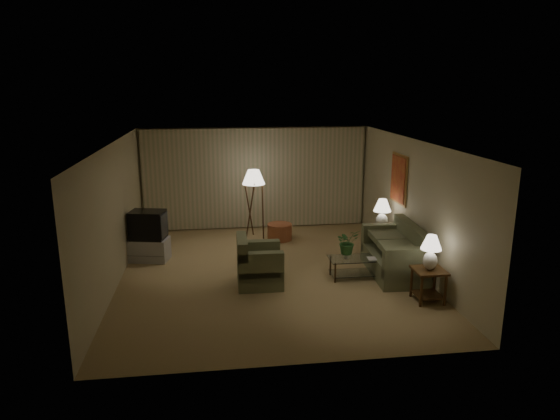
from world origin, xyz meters
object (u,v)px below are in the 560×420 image
object	(u,v)px
floor_lamp	(254,203)
ottoman	(280,232)
vase	(347,255)
table_lamp_near	(431,249)
crt_tv	(148,225)
tv_cabinet	(149,249)
sofa	(394,255)
coffee_table	(354,265)
armchair	(260,266)
table_lamp_far	(382,211)
side_table_far	(381,237)
side_table_near	(429,279)

from	to	relation	value
floor_lamp	ottoman	xyz separation A→B (m)	(0.62, -0.24, -0.71)
floor_lamp	vase	bearing A→B (deg)	-61.46
table_lamp_near	crt_tv	distance (m)	5.93
tv_cabinet	ottoman	distance (m)	3.24
sofa	table_lamp_near	world-z (taller)	table_lamp_near
table_lamp_near	coffee_table	world-z (taller)	table_lamp_near
armchair	table_lamp_near	distance (m)	3.20
table_lamp_far	ottoman	distance (m)	2.67
sofa	side_table_far	world-z (taller)	sofa
table_lamp_far	crt_tv	world-z (taller)	table_lamp_far
floor_lamp	ottoman	size ratio (longest dim) A/B	2.85
armchair	vase	xyz separation A→B (m)	(1.75, 0.07, 0.12)
table_lamp_far	floor_lamp	bearing A→B (deg)	149.97
side_table_far	table_lamp_far	distance (m)	0.60
vase	table_lamp_far	bearing A→B (deg)	49.23
tv_cabinet	ottoman	bearing A→B (deg)	31.97
vase	side_table_near	bearing A→B (deg)	-47.04
coffee_table	tv_cabinet	bearing A→B (deg)	159.06
sofa	ottoman	xyz separation A→B (m)	(-2.00, 2.61, -0.21)
crt_tv	tv_cabinet	bearing A→B (deg)	0.00
crt_tv	armchair	bearing A→B (deg)	-24.17
sofa	crt_tv	bearing A→B (deg)	-103.58
crt_tv	sofa	bearing A→B (deg)	-4.54
table_lamp_far	floor_lamp	distance (m)	3.20
side_table_near	armchair	bearing A→B (deg)	157.97
coffee_table	tv_cabinet	xyz separation A→B (m)	(-4.19, 1.60, -0.03)
sofa	crt_tv	distance (m)	5.28
armchair	ottoman	size ratio (longest dim) A/B	1.54
armchair	coffee_table	world-z (taller)	armchair
table_lamp_near	side_table_near	bearing A→B (deg)	-36.87
sofa	ottoman	distance (m)	3.29
table_lamp_far	tv_cabinet	world-z (taller)	table_lamp_far
side_table_far	crt_tv	distance (m)	5.22
table_lamp_near	tv_cabinet	distance (m)	5.97
sofa	table_lamp_far	world-z (taller)	table_lamp_far
sofa	floor_lamp	xyz separation A→B (m)	(-2.62, 2.85, 0.50)
table_lamp_near	floor_lamp	xyz separation A→B (m)	(-2.77, 4.20, -0.06)
side_table_near	table_lamp_near	distance (m)	0.56
table_lamp_far	vase	world-z (taller)	table_lamp_far
side_table_far	coffee_table	bearing A→B (deg)	-126.91
side_table_near	tv_cabinet	distance (m)	5.93
tv_cabinet	armchair	bearing A→B (deg)	-24.17
side_table_near	tv_cabinet	bearing A→B (deg)	151.26
sofa	table_lamp_far	distance (m)	1.39
table_lamp_near	sofa	bearing A→B (deg)	96.34
side_table_far	table_lamp_far	bearing A→B (deg)	165.96
table_lamp_far	crt_tv	distance (m)	5.21
side_table_near	coffee_table	xyz separation A→B (m)	(-1.01, 1.25, -0.14)
armchair	floor_lamp	xyz separation A→B (m)	(0.14, 3.02, 0.53)
ottoman	table_lamp_far	bearing A→B (deg)	-32.23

